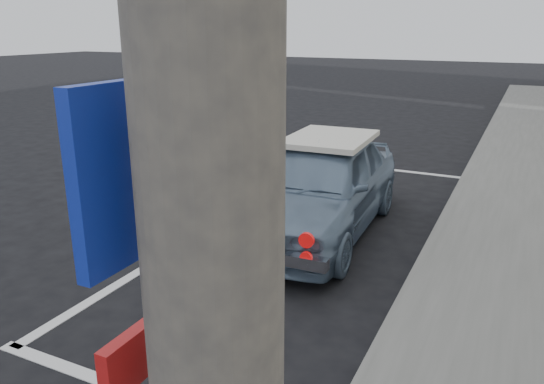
{
  "coord_description": "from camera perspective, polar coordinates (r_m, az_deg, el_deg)",
  "views": [
    {
      "loc": [
        2.68,
        -2.97,
        2.55
      ],
      "look_at": [
        0.18,
        2.17,
        0.75
      ],
      "focal_mm": 35.0,
      "sensor_mm": 36.0,
      "label": 1
    }
  ],
  "objects": [
    {
      "name": "retro_coupe",
      "position": [
        6.73,
        5.12,
        0.72
      ],
      "size": [
        1.57,
        3.63,
        1.22
      ],
      "rotation": [
        0.0,
        0.0,
        0.04
      ],
      "color": "slate",
      "rests_on": "ground"
    },
    {
      "name": "ground",
      "position": [
        4.74,
        -14.07,
        -15.64
      ],
      "size": [
        80.0,
        80.0,
        0.0
      ],
      "primitive_type": "plane",
      "color": "black",
      "rests_on": "ground"
    },
    {
      "name": "pline_side",
      "position": [
        7.41,
        -4.71,
        -2.68
      ],
      "size": [
        0.12,
        7.0,
        0.01
      ],
      "primitive_type": "cube",
      "color": "silver",
      "rests_on": "ground"
    },
    {
      "name": "pline_front",
      "position": [
        10.04,
        12.55,
        2.37
      ],
      "size": [
        3.0,
        0.12,
        0.01
      ],
      "primitive_type": "cube",
      "color": "silver",
      "rests_on": "ground"
    },
    {
      "name": "cat",
      "position": [
        5.56,
        -1.0,
        -8.25
      ],
      "size": [
        0.29,
        0.55,
        0.29
      ],
      "rotation": [
        0.0,
        0.0,
        0.12
      ],
      "color": "#62554A",
      "rests_on": "ground"
    }
  ]
}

